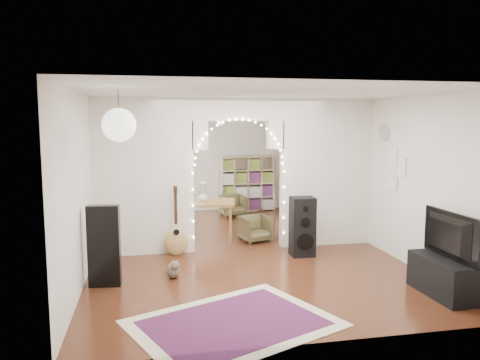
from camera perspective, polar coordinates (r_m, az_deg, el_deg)
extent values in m
plane|color=black|center=(8.58, -0.24, -8.32)|extent=(7.50, 7.50, 0.00)
cube|color=white|center=(8.28, -0.25, 9.99)|extent=(5.00, 7.50, 0.02)
cube|color=silver|center=(12.01, -3.68, 2.67)|extent=(5.00, 0.02, 2.70)
cube|color=silver|center=(4.74, 8.51, -4.40)|extent=(5.00, 0.02, 2.70)
cube|color=silver|center=(8.22, -17.60, 0.25)|extent=(0.02, 7.50, 2.70)
cube|color=silver|center=(9.14, 15.33, 1.00)|extent=(0.02, 7.50, 2.70)
cube|color=silver|center=(8.17, -11.67, 0.40)|extent=(1.70, 0.20, 2.70)
cube|color=silver|center=(8.79, 10.37, 0.90)|extent=(1.70, 0.20, 2.70)
cube|color=silver|center=(8.27, -0.25, 8.61)|extent=(1.60, 0.20, 0.40)
cube|color=white|center=(9.99, -16.36, 2.34)|extent=(0.04, 1.20, 1.40)
cylinder|color=white|center=(8.55, 17.18, 5.56)|extent=(0.03, 0.31, 0.31)
sphere|color=white|center=(5.73, -14.54, 6.50)|extent=(0.40, 0.40, 0.40)
cube|color=maroon|center=(5.57, -0.77, -17.05)|extent=(2.66, 2.37, 0.02)
cube|color=black|center=(6.81, -16.24, -7.74)|extent=(0.45, 0.19, 1.15)
ellipsoid|color=#AE7F45|center=(8.10, -7.79, -6.20)|extent=(0.43, 0.25, 0.49)
cube|color=black|center=(8.02, -7.84, -3.35)|extent=(0.05, 0.04, 0.56)
cube|color=black|center=(7.97, -7.88, -1.19)|extent=(0.07, 0.05, 0.12)
ellipsoid|color=brown|center=(7.10, -8.14, -10.81)|extent=(0.25, 0.34, 0.22)
sphere|color=brown|center=(6.95, -7.91, -10.26)|extent=(0.15, 0.15, 0.13)
cone|color=brown|center=(6.93, -8.18, -9.76)|extent=(0.04, 0.04, 0.05)
cone|color=brown|center=(6.93, -7.65, -9.74)|extent=(0.04, 0.04, 0.05)
cylinder|color=brown|center=(7.28, -8.43, -10.97)|extent=(0.07, 0.21, 0.07)
cube|color=black|center=(8.10, 7.60, -5.64)|extent=(0.40, 0.35, 1.01)
cylinder|color=black|center=(7.99, 7.95, -7.48)|extent=(0.29, 0.03, 0.29)
cylinder|color=black|center=(7.91, 7.99, -5.12)|extent=(0.16, 0.02, 0.16)
cylinder|color=black|center=(7.86, 8.02, -3.52)|extent=(0.09, 0.02, 0.09)
cube|color=black|center=(6.85, 23.39, -10.80)|extent=(0.43, 1.01, 0.50)
imported|color=black|center=(6.70, 23.63, -6.24)|extent=(0.17, 1.08, 0.62)
cube|color=#BFAB8B|center=(11.99, 0.89, -0.40)|extent=(1.42, 0.72, 1.42)
cube|color=brown|center=(9.08, -4.47, -2.75)|extent=(1.33, 1.00, 0.05)
cylinder|color=brown|center=(8.89, -7.94, -5.50)|extent=(0.05, 0.05, 0.70)
cylinder|color=brown|center=(8.83, -1.19, -5.53)|extent=(0.05, 0.05, 0.70)
cylinder|color=brown|center=(9.51, -7.46, -4.65)|extent=(0.05, 0.05, 0.70)
cylinder|color=brown|center=(9.45, -1.17, -4.67)|extent=(0.05, 0.05, 0.70)
imported|color=silver|center=(9.06, -4.48, -2.00)|extent=(0.21, 0.21, 0.19)
imported|color=#4A4225|center=(9.02, 1.81, -5.94)|extent=(0.65, 0.66, 0.49)
imported|color=#4A4225|center=(11.41, -0.95, -3.10)|extent=(0.60, 0.61, 0.51)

